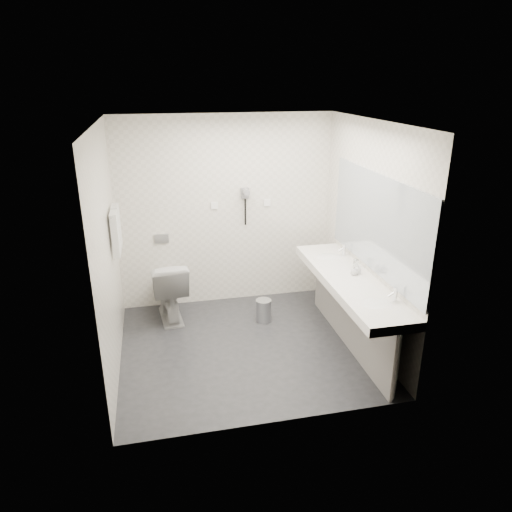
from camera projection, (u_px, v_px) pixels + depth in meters
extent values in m
plane|color=#25262A|center=(246.00, 347.00, 5.45)|extent=(2.80, 2.80, 0.00)
plane|color=white|center=(244.00, 122.00, 4.57)|extent=(2.80, 2.80, 0.00)
plane|color=silver|center=(226.00, 212.00, 6.20)|extent=(2.80, 0.00, 2.80)
plane|color=silver|center=(276.00, 296.00, 3.82)|extent=(2.80, 0.00, 2.80)
plane|color=silver|center=(108.00, 254.00, 4.73)|extent=(0.00, 2.60, 2.60)
plane|color=silver|center=(368.00, 235.00, 5.29)|extent=(0.00, 2.60, 2.60)
cube|color=white|center=(349.00, 281.00, 5.21)|extent=(0.55, 2.20, 0.10)
cube|color=gray|center=(349.00, 316.00, 5.37)|extent=(0.03, 2.15, 0.75)
cylinder|color=silver|center=(396.00, 367.00, 4.43)|extent=(0.06, 0.06, 0.75)
cylinder|color=silver|center=(320.00, 279.00, 6.33)|extent=(0.06, 0.06, 0.75)
cube|color=#B2BCC6|center=(376.00, 223.00, 5.04)|extent=(0.02, 2.20, 1.05)
ellipsoid|color=white|center=(376.00, 305.00, 4.61)|extent=(0.40, 0.31, 0.05)
ellipsoid|color=white|center=(329.00, 258.00, 5.79)|extent=(0.40, 0.31, 0.05)
cylinder|color=silver|center=(395.00, 294.00, 4.62)|extent=(0.04, 0.04, 0.15)
cylinder|color=silver|center=(344.00, 250.00, 5.80)|extent=(0.04, 0.04, 0.15)
imported|color=beige|center=(359.00, 269.00, 5.26)|extent=(0.05, 0.05, 0.11)
imported|color=beige|center=(354.00, 271.00, 5.24)|extent=(0.10, 0.10, 0.10)
cylinder|color=silver|center=(356.00, 264.00, 5.41)|extent=(0.07, 0.07, 0.11)
imported|color=white|center=(169.00, 289.00, 5.99)|extent=(0.51, 0.82, 0.79)
cube|color=#B2B5BA|center=(162.00, 239.00, 6.12)|extent=(0.18, 0.02, 0.12)
cylinder|color=#B2B5BA|center=(264.00, 311.00, 5.99)|extent=(0.26, 0.26, 0.27)
cylinder|color=#B2B5BA|center=(264.00, 301.00, 5.94)|extent=(0.20, 0.20, 0.02)
cylinder|color=silver|center=(113.00, 211.00, 5.13)|extent=(0.02, 0.62, 0.02)
cube|color=silver|center=(115.00, 234.00, 5.09)|extent=(0.07, 0.24, 0.48)
cube|color=silver|center=(117.00, 226.00, 5.34)|extent=(0.07, 0.24, 0.48)
cube|color=gray|center=(245.00, 193.00, 6.13)|extent=(0.10, 0.04, 0.14)
cylinder|color=gray|center=(246.00, 192.00, 6.06)|extent=(0.08, 0.14, 0.08)
cylinder|color=black|center=(245.00, 212.00, 6.21)|extent=(0.02, 0.02, 0.35)
cube|color=white|center=(214.00, 206.00, 6.12)|extent=(0.09, 0.02, 0.09)
cube|color=white|center=(267.00, 203.00, 6.26)|extent=(0.09, 0.02, 0.09)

